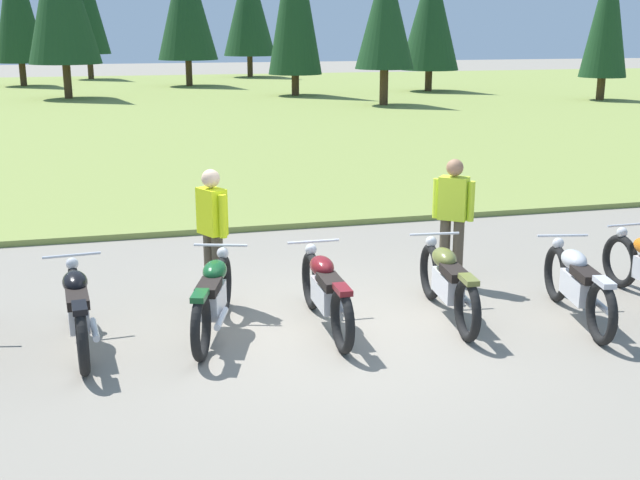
{
  "coord_description": "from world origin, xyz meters",
  "views": [
    {
      "loc": [
        -2.25,
        -8.03,
        3.29
      ],
      "look_at": [
        0.0,
        0.6,
        0.9
      ],
      "focal_mm": 44.63,
      "sensor_mm": 36.0,
      "label": 1
    }
  ],
  "objects_px": {
    "motorcycle_olive": "(448,282)",
    "rider_near_row_end": "(453,214)",
    "motorcycle_maroon": "(326,291)",
    "motorcycle_british_green": "(213,296)",
    "motorcycle_black": "(78,309)",
    "rider_checking_bike": "(212,228)",
    "motorcycle_silver": "(578,284)"
  },
  "relations": [
    {
      "from": "motorcycle_maroon",
      "to": "motorcycle_silver",
      "type": "height_order",
      "value": "same"
    },
    {
      "from": "motorcycle_black",
      "to": "motorcycle_maroon",
      "type": "xyz_separation_m",
      "value": [
        2.67,
        -0.11,
        0.0
      ]
    },
    {
      "from": "motorcycle_black",
      "to": "motorcycle_olive",
      "type": "relative_size",
      "value": 1.0
    },
    {
      "from": "motorcycle_maroon",
      "to": "motorcycle_british_green",
      "type": "bearing_deg",
      "value": 173.51
    },
    {
      "from": "motorcycle_maroon",
      "to": "motorcycle_olive",
      "type": "distance_m",
      "value": 1.46
    },
    {
      "from": "motorcycle_maroon",
      "to": "rider_checking_bike",
      "type": "xyz_separation_m",
      "value": [
        -1.1,
        1.16,
        0.51
      ]
    },
    {
      "from": "motorcycle_british_green",
      "to": "rider_near_row_end",
      "type": "bearing_deg",
      "value": 16.9
    },
    {
      "from": "motorcycle_silver",
      "to": "rider_checking_bike",
      "type": "bearing_deg",
      "value": 157.51
    },
    {
      "from": "motorcycle_black",
      "to": "motorcycle_silver",
      "type": "height_order",
      "value": "same"
    },
    {
      "from": "motorcycle_black",
      "to": "rider_near_row_end",
      "type": "bearing_deg",
      "value": 12.29
    },
    {
      "from": "motorcycle_black",
      "to": "rider_checking_bike",
      "type": "xyz_separation_m",
      "value": [
        1.56,
        1.05,
        0.51
      ]
    },
    {
      "from": "motorcycle_black",
      "to": "rider_near_row_end",
      "type": "xyz_separation_m",
      "value": [
        4.68,
        1.02,
        0.51
      ]
    },
    {
      "from": "motorcycle_maroon",
      "to": "rider_near_row_end",
      "type": "xyz_separation_m",
      "value": [
        2.01,
        1.13,
        0.51
      ]
    },
    {
      "from": "motorcycle_british_green",
      "to": "motorcycle_black",
      "type": "bearing_deg",
      "value": -178.74
    },
    {
      "from": "motorcycle_british_green",
      "to": "rider_checking_bike",
      "type": "xyz_separation_m",
      "value": [
        0.14,
        1.02,
        0.51
      ]
    },
    {
      "from": "motorcycle_black",
      "to": "rider_checking_bike",
      "type": "distance_m",
      "value": 1.95
    },
    {
      "from": "motorcycle_black",
      "to": "motorcycle_british_green",
      "type": "height_order",
      "value": "same"
    },
    {
      "from": "motorcycle_silver",
      "to": "motorcycle_olive",
      "type": "bearing_deg",
      "value": 162.16
    },
    {
      "from": "motorcycle_maroon",
      "to": "motorcycle_olive",
      "type": "height_order",
      "value": "same"
    },
    {
      "from": "motorcycle_maroon",
      "to": "rider_checking_bike",
      "type": "distance_m",
      "value": 1.68
    },
    {
      "from": "motorcycle_black",
      "to": "motorcycle_olive",
      "type": "xyz_separation_m",
      "value": [
        4.13,
        -0.14,
        0.0
      ]
    },
    {
      "from": "motorcycle_maroon",
      "to": "motorcycle_silver",
      "type": "distance_m",
      "value": 2.92
    },
    {
      "from": "motorcycle_olive",
      "to": "motorcycle_silver",
      "type": "distance_m",
      "value": 1.49
    },
    {
      "from": "motorcycle_olive",
      "to": "rider_checking_bike",
      "type": "distance_m",
      "value": 2.87
    },
    {
      "from": "motorcycle_olive",
      "to": "rider_near_row_end",
      "type": "relative_size",
      "value": 1.26
    },
    {
      "from": "motorcycle_silver",
      "to": "motorcycle_maroon",
      "type": "bearing_deg",
      "value": 170.47
    },
    {
      "from": "motorcycle_maroon",
      "to": "rider_near_row_end",
      "type": "distance_m",
      "value": 2.36
    },
    {
      "from": "motorcycle_british_green",
      "to": "motorcycle_maroon",
      "type": "height_order",
      "value": "same"
    },
    {
      "from": "motorcycle_silver",
      "to": "rider_checking_bike",
      "type": "distance_m",
      "value": 4.34
    },
    {
      "from": "motorcycle_olive",
      "to": "rider_near_row_end",
      "type": "bearing_deg",
      "value": 64.55
    },
    {
      "from": "motorcycle_olive",
      "to": "rider_checking_bike",
      "type": "xyz_separation_m",
      "value": [
        -2.56,
        1.19,
        0.51
      ]
    },
    {
      "from": "motorcycle_olive",
      "to": "motorcycle_maroon",
      "type": "bearing_deg",
      "value": 178.94
    }
  ]
}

